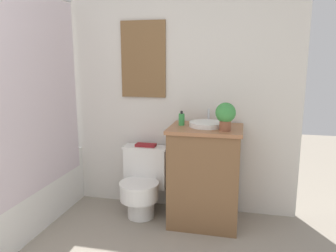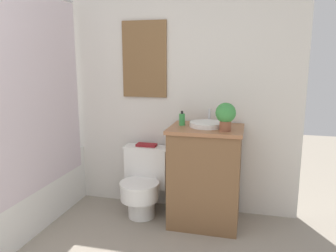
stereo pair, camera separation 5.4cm
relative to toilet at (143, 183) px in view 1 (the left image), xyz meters
The scene contains 8 objects.
wall_back 1.01m from the toilet, 128.89° to the left, with size 3.23×0.07×2.50m.
shower_area 1.16m from the toilet, 151.64° to the right, with size 0.60×1.58×1.98m.
toilet is the anchor object (origin of this frame).
vanity 0.60m from the toilet, ahead, with size 0.62×0.51×0.87m.
sink 0.82m from the toilet, ahead, with size 0.29×0.33×0.13m.
soap_bottle 0.71m from the toilet, ahead, with size 0.05×0.05×0.13m.
potted_plant 1.03m from the toilet, 10.32° to the right, with size 0.16×0.16×0.23m.
book_on_tank 0.35m from the toilet, 90.00° to the left, with size 0.19×0.09×0.02m.
Camera 1 is at (1.10, -0.72, 1.42)m, focal length 35.00 mm.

